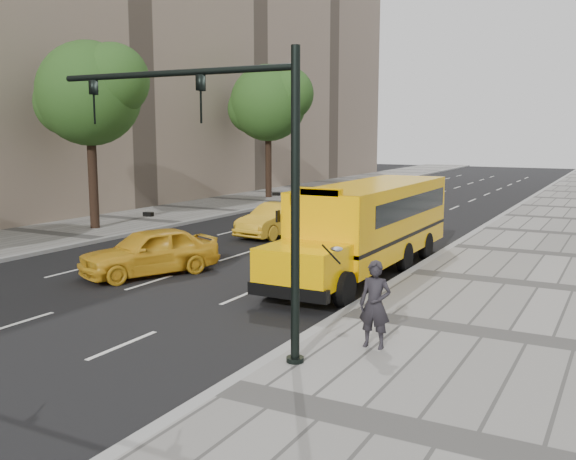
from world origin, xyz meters
The scene contains 11 objects.
ground centered at (0.00, 0.00, 0.00)m, with size 140.00×140.00×0.00m, color black.
sidewalk_far centered at (-11.00, 0.00, 0.07)m, with size 6.00×140.00×0.15m, color gray.
curb_museum centered at (6.00, 0.00, 0.07)m, with size 0.30×140.00×0.15m, color gray.
curb_far centered at (-8.00, 0.00, 0.07)m, with size 0.30×140.00×0.15m, color gray.
tree_b centered at (-10.41, 2.16, 6.58)m, with size 5.51×4.90×8.99m.
tree_c centered at (-10.40, 18.95, 6.79)m, with size 5.98×5.32×9.41m.
school_bus centered at (4.50, 0.22, 1.76)m, with size 2.96×11.56×3.19m.
taxi_near centered at (-1.75, -4.08, 0.80)m, with size 1.88×4.68×1.59m, color gold.
taxi_far centered at (-2.02, 5.06, 0.75)m, with size 1.59×4.56×1.50m, color gold.
pedestrian centered at (7.69, -7.82, 1.10)m, with size 0.70×0.46×1.91m, color black.
traffic_signal centered at (5.19, -9.42, 4.09)m, with size 6.18×0.36×6.40m.
Camera 1 is at (12.41, -20.46, 4.78)m, focal length 40.00 mm.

